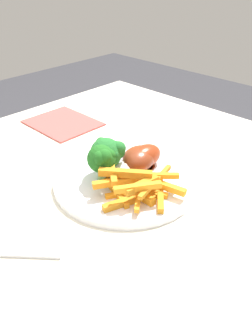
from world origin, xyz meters
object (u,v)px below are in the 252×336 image
at_px(chicken_drumstick_near, 137,158).
at_px(broccoli_floret_middle, 108,153).
at_px(dinner_plate, 126,180).
at_px(chicken_drumstick_extra, 142,158).
at_px(dining_table, 80,238).
at_px(carrot_fries_pile, 138,186).
at_px(broccoli_floret_front, 103,158).
at_px(chicken_drumstick_far, 137,160).

bearing_deg(chicken_drumstick_near, broccoli_floret_middle, 156.88).
bearing_deg(dinner_plate, broccoli_floret_middle, 115.22).
bearing_deg(chicken_drumstick_extra, dining_table, 158.28).
distance_m(dinner_plate, broccoli_floret_middle, 0.06).
relative_size(dining_table, carrot_fries_pile, 6.49).
bearing_deg(broccoli_floret_front, dining_table, 142.15).
height_order(dining_table, carrot_fries_pile, carrot_fries_pile).
distance_m(dinner_plate, carrot_fries_pile, 0.06).
xyz_separation_m(chicken_drumstick_near, chicken_drumstick_far, (-0.01, -0.00, -0.00)).
bearing_deg(broccoli_floret_front, chicken_drumstick_near, -9.67).
relative_size(dining_table, dinner_plate, 3.78).
relative_size(carrot_fries_pile, chicken_drumstick_extra, 1.22).
xyz_separation_m(broccoli_floret_front, broccoli_floret_middle, (0.02, 0.01, -0.00)).
relative_size(chicken_drumstick_near, chicken_drumstick_far, 1.03).
bearing_deg(chicken_drumstick_far, chicken_drumstick_near, 39.61).
bearing_deg(dining_table, chicken_drumstick_extra, -21.72).
bearing_deg(chicken_drumstick_far, dinner_plate, -173.83).
xyz_separation_m(dining_table, broccoli_floret_middle, (0.06, -0.02, 0.18)).
height_order(dinner_plate, chicken_drumstick_far, chicken_drumstick_far).
bearing_deg(broccoli_floret_front, carrot_fries_pile, -80.39).
bearing_deg(broccoli_floret_middle, chicken_drumstick_near, -23.12).
distance_m(broccoli_floret_front, chicken_drumstick_near, 0.08).
bearing_deg(dinner_plate, chicken_drumstick_near, 11.32).
bearing_deg(broccoli_floret_middle, chicken_drumstick_extra, -24.45).
distance_m(chicken_drumstick_near, chicken_drumstick_extra, 0.01).
xyz_separation_m(dining_table, chicken_drumstick_far, (0.11, -0.05, 0.15)).
xyz_separation_m(dining_table, carrot_fries_pile, (0.05, -0.10, 0.15)).
xyz_separation_m(chicken_drumstick_near, chicken_drumstick_extra, (0.01, -0.01, 0.00)).
relative_size(broccoli_floret_front, chicken_drumstick_near, 0.56).
bearing_deg(dining_table, broccoli_floret_front, -37.85).
bearing_deg(chicken_drumstick_near, dinner_plate, -168.68).
relative_size(broccoli_floret_middle, chicken_drumstick_far, 0.59).
height_order(dining_table, chicken_drumstick_near, chicken_drumstick_near).
bearing_deg(carrot_fries_pile, dining_table, 116.98).
bearing_deg(broccoli_floret_middle, carrot_fries_pile, -96.87).
height_order(carrot_fries_pile, chicken_drumstick_far, carrot_fries_pile).
xyz_separation_m(broccoli_floret_front, chicken_drumstick_near, (0.08, -0.01, -0.03)).
bearing_deg(chicken_drumstick_near, dining_table, 159.11).
bearing_deg(dining_table, chicken_drumstick_near, -20.89).
bearing_deg(dinner_plate, chicken_drumstick_far, 6.17).
height_order(broccoli_floret_middle, carrot_fries_pile, broccoli_floret_middle).
distance_m(broccoli_floret_middle, chicken_drumstick_near, 0.06).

